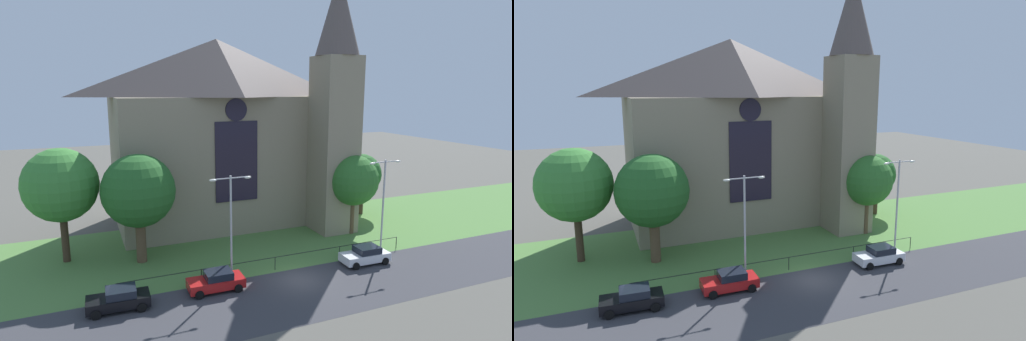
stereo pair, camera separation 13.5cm
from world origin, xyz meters
TOP-DOWN VIEW (x-y plane):
  - ground at (0.00, 10.00)m, footprint 160.00×160.00m
  - road_asphalt at (0.00, -2.00)m, footprint 120.00×8.00m
  - grass_verge at (0.00, 8.00)m, footprint 120.00×20.00m
  - church_building at (-0.20, 17.01)m, footprint 23.20×16.20m
  - iron_railing at (-0.98, 2.50)m, footprint 25.32×0.07m
  - tree_left_near at (-10.94, 8.58)m, footprint 6.26×6.26m
  - tree_right_near at (10.23, 7.75)m, footprint 5.17×5.17m
  - tree_left_far at (-16.99, 11.18)m, footprint 6.30×6.30m
  - tree_right_far at (15.38, 13.39)m, footprint 4.76×4.76m
  - streetlamp_near at (-4.83, 2.40)m, footprint 3.37×0.26m
  - streetlamp_far at (9.76, 2.40)m, footprint 3.37×0.26m
  - parked_car_black at (-13.57, 0.76)m, footprint 4.28×2.19m
  - parked_car_red at (-6.58, 0.87)m, footprint 4.25×2.11m
  - parked_car_white at (6.79, 0.74)m, footprint 4.25×2.13m

SIDE VIEW (x-z plane):
  - ground at x=0.00m, z-range 0.00..0.00m
  - grass_verge at x=0.00m, z-range 0.00..0.01m
  - road_asphalt at x=0.00m, z-range 0.00..0.01m
  - parked_car_black at x=-13.57m, z-range -0.01..1.50m
  - parked_car_red at x=-6.58m, z-range -0.01..1.50m
  - parked_car_white at x=6.79m, z-range -0.01..1.50m
  - iron_railing at x=-0.98m, z-range 0.39..1.51m
  - tree_right_far at x=15.38m, z-range 1.17..8.40m
  - streetlamp_near at x=-4.83m, z-range 1.13..9.48m
  - streetlamp_far at x=9.76m, z-range 1.14..9.77m
  - tree_right_near at x=10.23m, z-range 1.50..9.75m
  - tree_left_near at x=-10.94m, z-range 1.56..11.04m
  - tree_left_far at x=-16.99m, z-range 1.81..11.79m
  - church_building at x=-0.20m, z-range -2.73..23.27m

